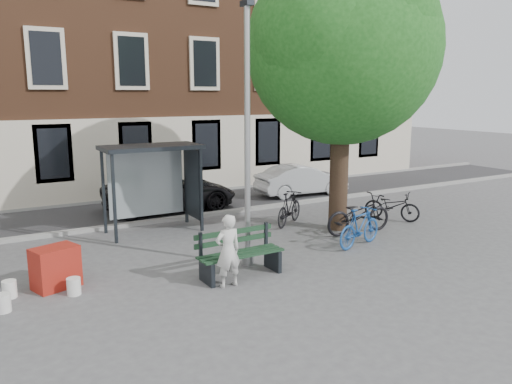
{
  "coord_description": "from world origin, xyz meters",
  "views": [
    {
      "loc": [
        -5.63,
        -10.13,
        4.06
      ],
      "look_at": [
        1.2,
        1.68,
        1.4
      ],
      "focal_mm": 35.0,
      "sensor_mm": 36.0,
      "label": 1
    }
  ],
  "objects": [
    {
      "name": "car_dark",
      "position": [
        0.48,
        6.57,
        0.66
      ],
      "size": [
        4.84,
        2.42,
        1.32
      ],
      "primitive_type": "imported",
      "rotation": [
        0.0,
        0.0,
        1.52
      ],
      "color": "black",
      "rests_on": "ground"
    },
    {
      "name": "red_stand",
      "position": [
        -4.27,
        0.76,
        0.45
      ],
      "size": [
        1.05,
        0.86,
        0.9
      ],
      "primitive_type": "cube",
      "rotation": [
        0.0,
        0.0,
        0.33
      ],
      "color": "maroon",
      "rests_on": "ground"
    },
    {
      "name": "bike_a",
      "position": [
        4.21,
        0.79,
        0.58
      ],
      "size": [
        2.27,
        0.91,
        1.17
      ],
      "primitive_type": "imported",
      "rotation": [
        0.0,
        0.0,
        1.51
      ],
      "color": "black",
      "rests_on": "ground"
    },
    {
      "name": "bucket_b",
      "position": [
        -4.02,
        0.16,
        0.18
      ],
      "size": [
        0.35,
        0.35,
        0.36
      ],
      "primitive_type": "cylinder",
      "rotation": [
        0.0,
        0.0,
        0.31
      ],
      "color": "silver",
      "rests_on": "ground"
    },
    {
      "name": "curb_far",
      "position": [
        0.0,
        9.0,
        0.06
      ],
      "size": [
        40.0,
        0.25,
        0.12
      ],
      "primitive_type": "cube",
      "color": "gray",
      "rests_on": "ground"
    },
    {
      "name": "lamppost",
      "position": [
        0.0,
        0.0,
        2.78
      ],
      "size": [
        0.28,
        0.35,
        6.11
      ],
      "color": "#9EA0A3",
      "rests_on": "ground"
    },
    {
      "name": "road",
      "position": [
        0.0,
        7.0,
        0.01
      ],
      "size": [
        40.0,
        4.0,
        0.01
      ],
      "primitive_type": "cube",
      "color": "#28282B",
      "rests_on": "ground"
    },
    {
      "name": "painter",
      "position": [
        -1.05,
        -1.02,
        0.8
      ],
      "size": [
        0.59,
        0.39,
        1.59
      ],
      "primitive_type": "imported",
      "rotation": [
        0.0,
        0.0,
        3.16
      ],
      "color": "silver",
      "rests_on": "ground"
    },
    {
      "name": "bucket_a",
      "position": [
        -5.18,
        0.66,
        0.18
      ],
      "size": [
        0.35,
        0.35,
        0.36
      ],
      "primitive_type": "cylinder",
      "rotation": [
        0.0,
        0.0,
        -0.3
      ],
      "color": "white",
      "rests_on": "ground"
    },
    {
      "name": "bike_b",
      "position": [
        3.37,
        -0.22,
        0.54
      ],
      "size": [
        1.87,
        0.93,
        1.08
      ],
      "primitive_type": "imported",
      "rotation": [
        0.0,
        0.0,
        1.82
      ],
      "color": "#1A488F",
      "rests_on": "ground"
    },
    {
      "name": "bus_shelter",
      "position": [
        -0.61,
        4.11,
        1.92
      ],
      "size": [
        2.85,
        1.45,
        2.62
      ],
      "color": "#1E2328",
      "rests_on": "ground"
    },
    {
      "name": "bike_c",
      "position": [
        6.26,
        1.48,
        0.48
      ],
      "size": [
        1.46,
        1.89,
        0.95
      ],
      "primitive_type": "imported",
      "rotation": [
        0.0,
        0.0,
        0.53
      ],
      "color": "black",
      "rests_on": "ground"
    },
    {
      "name": "ground",
      "position": [
        0.0,
        0.0,
        0.0
      ],
      "size": [
        90.0,
        90.0,
        0.0
      ],
      "primitive_type": "plane",
      "color": "#4C4C4F",
      "rests_on": "ground"
    },
    {
      "name": "building_row",
      "position": [
        0.0,
        13.0,
        7.0
      ],
      "size": [
        30.0,
        8.0,
        14.0
      ],
      "primitive_type": "cube",
      "color": "brown",
      "rests_on": "ground"
    },
    {
      "name": "bench",
      "position": [
        -0.53,
        -0.56,
        0.47
      ],
      "size": [
        2.02,
        0.71,
        1.03
      ],
      "rotation": [
        0.0,
        0.0,
        0.02
      ],
      "color": "#1E2328",
      "rests_on": "ground"
    },
    {
      "name": "car_silver",
      "position": [
        6.12,
        6.44,
        0.63
      ],
      "size": [
        3.89,
        1.59,
        1.25
      ],
      "primitive_type": "imported",
      "rotation": [
        0.0,
        0.0,
        1.5
      ],
      "color": "#B5B9BE",
      "rests_on": "ground"
    },
    {
      "name": "bike_d",
      "position": [
        3.0,
        2.66,
        0.54
      ],
      "size": [
        1.76,
        1.4,
        1.07
      ],
      "primitive_type": "imported",
      "rotation": [
        0.0,
        0.0,
        2.16
      ],
      "color": "black",
      "rests_on": "ground"
    },
    {
      "name": "tree_right",
      "position": [
        4.01,
        1.38,
        5.62
      ],
      "size": [
        5.76,
        5.6,
        8.2
      ],
      "color": "black",
      "rests_on": "ground"
    },
    {
      "name": "notice_sign",
      "position": [
        4.19,
        1.58,
        1.51
      ],
      "size": [
        0.35,
        0.08,
        2.04
      ],
      "rotation": [
        0.0,
        0.0,
        0.14
      ],
      "color": "#9EA0A3",
      "rests_on": "ground"
    },
    {
      "name": "curb_near",
      "position": [
        0.0,
        5.0,
        0.06
      ],
      "size": [
        40.0,
        0.25,
        0.12
      ],
      "primitive_type": "cube",
      "color": "gray",
      "rests_on": "ground"
    },
    {
      "name": "bucket_c",
      "position": [
        -5.34,
        -0.04,
        0.18
      ],
      "size": [
        0.37,
        0.37,
        0.36
      ],
      "primitive_type": "cylinder",
      "rotation": [
        0.0,
        0.0,
        0.42
      ],
      "color": "silver",
      "rests_on": "ground"
    }
  ]
}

